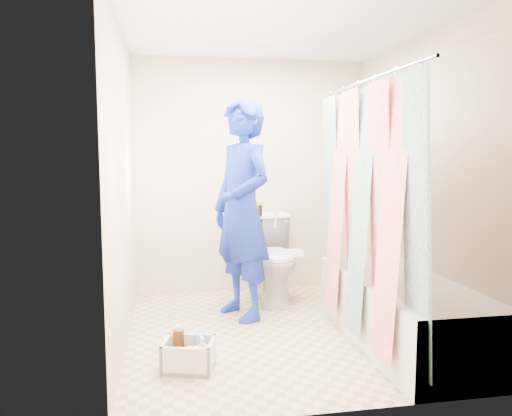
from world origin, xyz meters
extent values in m
plane|color=tan|center=(0.00, 0.00, 0.00)|extent=(2.60, 2.60, 0.00)
cube|color=silver|center=(0.00, 0.00, 2.40)|extent=(2.40, 2.60, 0.02)
cube|color=#C3B596|center=(0.00, 1.30, 1.20)|extent=(2.40, 0.02, 2.40)
cube|color=#C3B596|center=(0.00, -1.30, 1.20)|extent=(2.40, 0.02, 2.40)
cube|color=#C3B596|center=(-1.20, 0.00, 1.20)|extent=(0.02, 2.60, 2.40)
cube|color=#C3B596|center=(1.20, 0.00, 1.20)|extent=(0.02, 2.60, 2.40)
cube|color=silver|center=(0.85, -0.43, 0.25)|extent=(0.70, 1.75, 0.50)
cube|color=white|center=(0.85, -0.43, 0.46)|extent=(0.58, 1.63, 0.06)
cylinder|color=silver|center=(0.52, -0.43, 1.95)|extent=(0.02, 1.90, 0.02)
cube|color=white|center=(0.52, -0.43, 1.02)|extent=(0.06, 1.75, 1.80)
imported|color=silver|center=(0.14, 0.87, 0.42)|extent=(0.49, 0.83, 0.84)
cube|color=white|center=(0.13, 0.74, 0.49)|extent=(0.52, 0.24, 0.04)
cylinder|color=black|center=(0.05, 1.10, 0.80)|extent=(0.04, 0.04, 0.25)
cylinder|color=gold|center=(0.05, 1.10, 0.94)|extent=(0.07, 0.07, 0.03)
cylinder|color=silver|center=(0.21, 1.10, 0.78)|extent=(0.03, 0.03, 0.20)
imported|color=#1014A3|center=(-0.24, 0.43, 0.95)|extent=(0.71, 0.82, 1.91)
cube|color=silver|center=(-0.76, -0.59, 0.02)|extent=(0.39, 0.34, 0.03)
cube|color=silver|center=(-0.91, -0.55, 0.10)|extent=(0.09, 0.26, 0.20)
cube|color=silver|center=(-0.61, -0.63, 0.10)|extent=(0.09, 0.26, 0.20)
cube|color=silver|center=(-0.79, -0.71, 0.10)|extent=(0.33, 0.10, 0.20)
cube|color=silver|center=(-0.73, -0.47, 0.10)|extent=(0.33, 0.10, 0.20)
cylinder|color=#41200D|center=(-0.82, -0.53, 0.14)|extent=(0.08, 0.08, 0.22)
cylinder|color=silver|center=(-0.68, -0.55, 0.13)|extent=(0.07, 0.07, 0.20)
cylinder|color=beige|center=(-0.75, -0.65, 0.11)|extent=(0.05, 0.05, 0.14)
cylinder|color=#41200D|center=(-0.85, -0.63, 0.07)|extent=(0.07, 0.07, 0.07)
cylinder|color=gold|center=(-0.85, -0.63, 0.11)|extent=(0.07, 0.07, 0.01)
imported|color=silver|center=(-0.67, -0.66, 0.14)|extent=(0.10, 0.11, 0.21)
camera|label=1|loc=(-0.89, -3.82, 1.45)|focal=35.00mm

